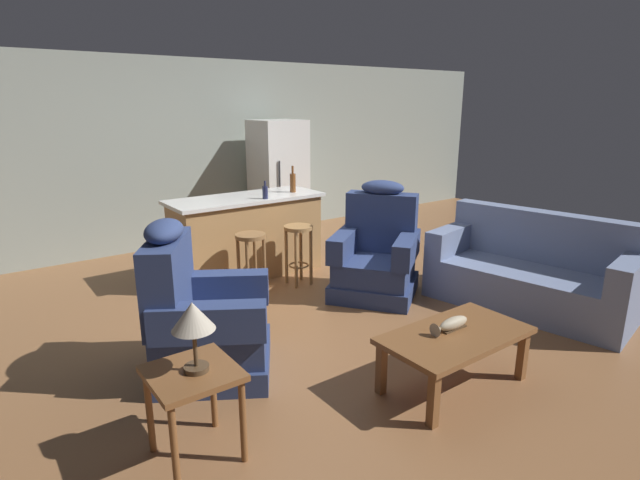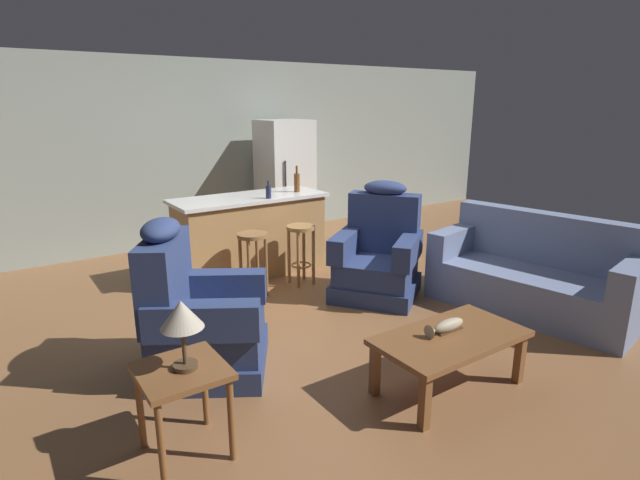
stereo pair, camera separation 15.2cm
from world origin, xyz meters
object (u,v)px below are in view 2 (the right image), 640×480
at_px(recliner_near_lamp, 198,318).
at_px(bar_stool_left, 253,252).
at_px(end_table, 182,384).
at_px(bottle_tall_green, 268,192).
at_px(bottle_short_amber, 297,182).
at_px(bar_stool_right, 301,244).
at_px(couch, 534,276).
at_px(table_lamp, 182,318).
at_px(kitchen_island, 251,235).
at_px(recliner_near_island, 378,256).
at_px(coffee_table, 450,342).
at_px(refrigerator, 285,180).
at_px(fish_figurine, 446,327).

distance_m(recliner_near_lamp, bar_stool_left, 1.57).
distance_m(end_table, bottle_tall_green, 3.13).
bearing_deg(bottle_short_amber, bar_stool_right, -118.27).
bearing_deg(bar_stool_right, bottle_short_amber, 61.73).
bearing_deg(couch, table_lamp, -8.59).
relative_size(table_lamp, bar_stool_right, 0.60).
height_order(kitchen_island, bar_stool_left, kitchen_island).
height_order(recliner_near_island, bottle_tall_green, recliner_near_island).
distance_m(bar_stool_right, bottle_tall_green, 0.70).
bearing_deg(bar_stool_right, bottle_tall_green, 116.90).
bearing_deg(bottle_tall_green, coffee_table, -91.85).
bearing_deg(table_lamp, coffee_table, -11.81).
height_order(couch, end_table, couch).
xyz_separation_m(coffee_table, table_lamp, (-1.79, 0.37, 0.50)).
bearing_deg(kitchen_island, table_lamp, -123.17).
bearing_deg(couch, refrigerator, -91.07).
height_order(coffee_table, recliner_near_lamp, recliner_near_lamp).
bearing_deg(recliner_near_lamp, couch, 18.23).
bearing_deg(recliner_near_island, fish_figurine, 28.29).
height_order(coffee_table, bottle_short_amber, bottle_short_amber).
xyz_separation_m(recliner_near_island, bottle_short_amber, (-0.22, 1.28, 0.65)).
bearing_deg(couch, bar_stool_left, -52.95).
xyz_separation_m(fish_figurine, couch, (1.80, 0.46, -0.12)).
distance_m(fish_figurine, kitchen_island, 3.01).
xyz_separation_m(recliner_near_lamp, bottle_short_amber, (1.96, 1.71, 0.65)).
relative_size(couch, bar_stool_left, 2.98).
bearing_deg(bar_stool_left, recliner_near_island, -32.81).
xyz_separation_m(end_table, bar_stool_right, (2.09, 2.05, 0.01)).
bearing_deg(couch, bar_stool_right, -62.43).
distance_m(couch, end_table, 3.62).
height_order(table_lamp, bottle_tall_green, bottle_tall_green).
bearing_deg(couch, coffee_table, 5.07).
relative_size(recliner_near_lamp, bottle_tall_green, 5.88).
bearing_deg(couch, recliner_near_lamp, -24.29).
bearing_deg(end_table, recliner_near_island, 26.85).
distance_m(coffee_table, bottle_tall_green, 2.89).
height_order(recliner_near_island, kitchen_island, recliner_near_island).
bearing_deg(bottle_tall_green, recliner_near_island, -57.10).
bearing_deg(refrigerator, coffee_table, -105.20).
relative_size(couch, end_table, 3.61).
bearing_deg(bar_stool_left, end_table, -126.03).
height_order(coffee_table, bar_stool_right, bar_stool_right).
distance_m(table_lamp, bottle_short_amber, 3.53).
bearing_deg(end_table, refrigerator, 52.57).
bearing_deg(recliner_near_island, recliner_near_lamp, -24.61).
bearing_deg(couch, end_table, -8.86).
distance_m(recliner_near_lamp, bottle_short_amber, 2.68).
bearing_deg(recliner_near_lamp, bottle_tall_green, 77.94).
height_order(table_lamp, bar_stool_left, table_lamp).
bearing_deg(table_lamp, bottle_tall_green, 52.41).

